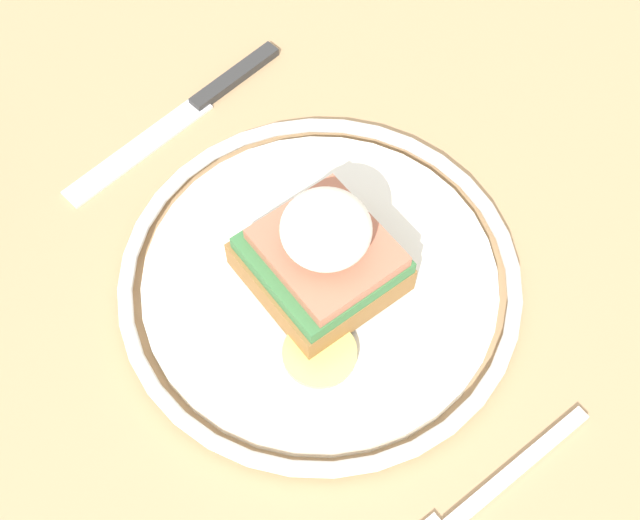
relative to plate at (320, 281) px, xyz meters
name	(u,v)px	position (x,y,z in m)	size (l,w,h in m)	color
dining_table	(378,367)	(-0.04, -0.03, -0.12)	(1.10, 0.78, 0.73)	tan
plate	(320,281)	(0.00, 0.00, 0.00)	(0.26, 0.26, 0.02)	silver
sandwich	(323,254)	(0.00, 0.00, 0.04)	(0.11, 0.10, 0.08)	olive
fork	(484,496)	(-0.17, 0.01, -0.01)	(0.02, 0.15, 0.00)	silver
knife	(193,108)	(0.18, -0.02, -0.01)	(0.04, 0.20, 0.01)	#2D2D2D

